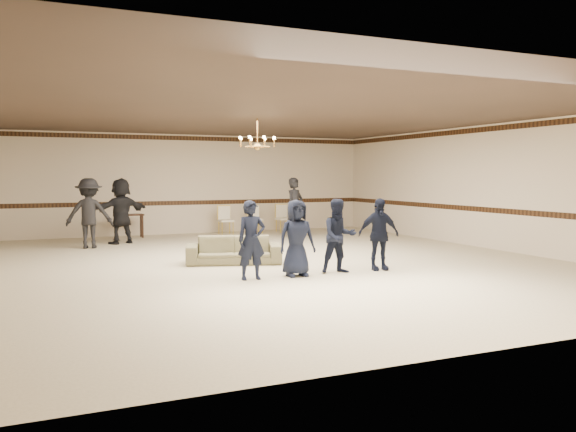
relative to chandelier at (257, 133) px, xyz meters
name	(u,v)px	position (x,y,z in m)	size (l,w,h in m)	color
room	(274,189)	(0.00, -1.00, -1.28)	(12.01, 14.01, 3.21)	beige
chair_rail	(193,203)	(0.00, 5.99, -1.88)	(12.00, 0.02, 0.14)	#3A2211
crown_molding	(192,138)	(0.00, 5.99, 0.21)	(12.00, 0.02, 0.14)	#3A2211
chandelier	(257,133)	(0.00, 0.00, 0.00)	(0.94, 0.94, 0.89)	#BF883D
boy_a	(252,240)	(-1.19, -2.83, -2.15)	(0.53, 0.35, 1.44)	black
boy_b	(297,238)	(-0.29, -2.83, -2.15)	(0.70, 0.46, 1.44)	black
boy_c	(339,236)	(0.61, -2.83, -2.15)	(0.70, 0.55, 1.44)	black
boy_d	(379,234)	(1.51, -2.83, -2.15)	(0.84, 0.35, 1.44)	black
settee	(234,250)	(-0.87, -0.86, -2.58)	(2.01, 0.79, 0.59)	#686745
adult_left	(89,213)	(-3.46, 3.21, -1.97)	(1.17, 0.67, 1.82)	black
adult_mid	(121,211)	(-2.56, 3.91, -1.97)	(1.69, 0.54, 1.82)	black
adult_right	(295,208)	(2.54, 3.51, -1.97)	(0.66, 0.44, 1.82)	black
banquet_chair_left	(226,220)	(0.87, 5.17, -2.42)	(0.44, 0.44, 0.91)	beige
banquet_chair_mid	(255,219)	(1.87, 5.17, -2.42)	(0.44, 0.44, 0.91)	beige
banquet_chair_right	(283,218)	(2.87, 5.17, -2.42)	(0.44, 0.44, 0.91)	beige
console_table	(129,226)	(-2.13, 5.37, -2.51)	(0.86, 0.36, 0.72)	black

